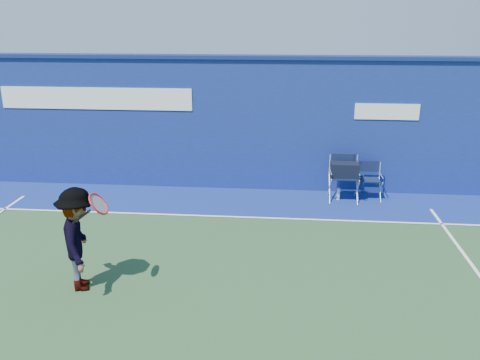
# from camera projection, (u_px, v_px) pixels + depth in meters

# --- Properties ---
(ground) EXTENTS (80.00, 80.00, 0.00)m
(ground) POSITION_uv_depth(u_px,v_px,m) (185.00, 300.00, 7.34)
(ground) COLOR #294B28
(ground) RESTS_ON ground
(stadium_wall) EXTENTS (24.00, 0.50, 3.08)m
(stadium_wall) POSITION_uv_depth(u_px,v_px,m) (226.00, 122.00, 11.79)
(stadium_wall) COLOR navy
(stadium_wall) RESTS_ON ground
(out_of_bounds_strip) EXTENTS (24.00, 1.80, 0.01)m
(out_of_bounds_strip) POSITION_uv_depth(u_px,v_px,m) (221.00, 201.00, 11.23)
(out_of_bounds_strip) COLOR navy
(out_of_bounds_strip) RESTS_ON ground
(court_lines) EXTENTS (24.00, 12.00, 0.01)m
(court_lines) POSITION_uv_depth(u_px,v_px,m) (192.00, 279.00, 7.91)
(court_lines) COLOR white
(court_lines) RESTS_ON out_of_bounds_strip
(directors_chair_left) EXTENTS (0.60, 0.55, 1.01)m
(directors_chair_left) POSITION_uv_depth(u_px,v_px,m) (344.00, 182.00, 11.18)
(directors_chair_left) COLOR silver
(directors_chair_left) RESTS_ON ground
(directors_chair_right) EXTENTS (0.49, 0.44, 0.82)m
(directors_chair_right) POSITION_uv_depth(u_px,v_px,m) (369.00, 188.00, 11.32)
(directors_chair_right) COLOR silver
(directors_chair_right) RESTS_ON ground
(water_bottle) EXTENTS (0.07, 0.07, 0.27)m
(water_bottle) POSITION_uv_depth(u_px,v_px,m) (338.00, 194.00, 11.29)
(water_bottle) COLOR silver
(water_bottle) RESTS_ON ground
(tennis_player) EXTENTS (0.97, 1.15, 1.57)m
(tennis_player) POSITION_uv_depth(u_px,v_px,m) (79.00, 239.00, 7.45)
(tennis_player) COLOR #EA4738
(tennis_player) RESTS_ON ground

